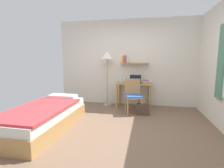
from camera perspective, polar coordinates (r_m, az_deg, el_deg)
name	(u,v)px	position (r m, az deg, el deg)	size (l,w,h in m)	color
ground_plane	(118,130)	(3.47, 1.90, -15.37)	(5.28, 5.28, 0.00)	brown
wall_back	(129,63)	(5.18, 5.75, 7.24)	(4.40, 0.27, 2.60)	silver
bed	(44,117)	(3.70, -22.18, -10.52)	(0.97, 2.06, 0.54)	#B2844C
desk	(134,87)	(4.91, 7.44, -1.17)	(1.01, 0.58, 0.73)	#B2844C
desk_chair	(133,94)	(4.43, 7.31, -3.55)	(0.53, 0.52, 0.89)	#B2844C
standing_lamp	(107,58)	(5.01, -1.67, 8.85)	(0.39, 0.39, 1.64)	#B2A893
laptop	(135,81)	(4.90, 7.98, 1.09)	(0.34, 0.24, 0.23)	black
water_bottle	(121,78)	(4.96, 3.17, 1.94)	(0.07, 0.07, 0.24)	silver
book_stack	(146,82)	(4.81, 11.43, 0.78)	(0.17, 0.25, 0.11)	orange
handbag	(143,109)	(4.34, 10.54, -8.42)	(0.33, 0.13, 0.45)	#4C382D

